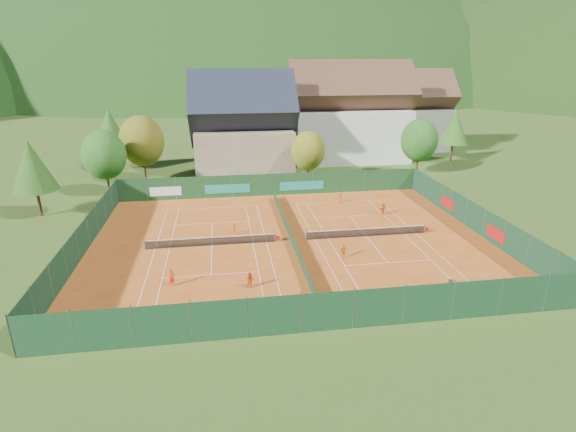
{
  "coord_description": "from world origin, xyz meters",
  "views": [
    {
      "loc": [
        -6.62,
        -41.76,
        17.94
      ],
      "look_at": [
        0.0,
        2.0,
        2.0
      ],
      "focal_mm": 28.0,
      "sensor_mm": 36.0,
      "label": 1
    }
  ],
  "objects_px": {
    "player_left_mid": "(250,280)",
    "player_right_near": "(343,251)",
    "ball_hopper": "(451,282)",
    "player_left_far": "(234,229)",
    "player_right_far_b": "(383,209)",
    "player_right_far_a": "(340,198)",
    "player_left_near": "(172,278)",
    "chalet": "(243,130)",
    "hotel_block_a": "(349,118)",
    "hotel_block_b": "(406,115)"
  },
  "relations": [
    {
      "from": "hotel_block_a",
      "to": "player_left_near",
      "type": "distance_m",
      "value": 52.05
    },
    {
      "from": "ball_hopper",
      "to": "player_left_far",
      "type": "distance_m",
      "value": 22.15
    },
    {
      "from": "player_right_far_a",
      "to": "player_right_far_b",
      "type": "bearing_deg",
      "value": 99.81
    },
    {
      "from": "player_left_near",
      "to": "ball_hopper",
      "type": "bearing_deg",
      "value": -43.93
    },
    {
      "from": "hotel_block_a",
      "to": "player_left_mid",
      "type": "xyz_separation_m",
      "value": [
        -20.79,
        -45.25,
        -6.66
      ]
    },
    {
      "from": "hotel_block_a",
      "to": "player_right_far_a",
      "type": "distance_m",
      "value": 26.72
    },
    {
      "from": "player_left_far",
      "to": "player_right_near",
      "type": "relative_size",
      "value": 0.85
    },
    {
      "from": "hotel_block_b",
      "to": "ball_hopper",
      "type": "xyz_separation_m",
      "value": [
        -18.67,
        -55.64,
        -6.06
      ]
    },
    {
      "from": "player_left_near",
      "to": "hotel_block_b",
      "type": "bearing_deg",
      "value": 17.08
    },
    {
      "from": "hotel_block_a",
      "to": "player_right_far_b",
      "type": "height_order",
      "value": "hotel_block_a"
    },
    {
      "from": "player_left_mid",
      "to": "player_right_far_b",
      "type": "relative_size",
      "value": 0.97
    },
    {
      "from": "player_left_mid",
      "to": "player_right_near",
      "type": "height_order",
      "value": "player_left_mid"
    },
    {
      "from": "player_left_mid",
      "to": "player_right_far_b",
      "type": "distance_m",
      "value": 22.89
    },
    {
      "from": "ball_hopper",
      "to": "player_left_near",
      "type": "xyz_separation_m",
      "value": [
        -22.46,
        3.72,
        0.22
      ]
    },
    {
      "from": "player_right_near",
      "to": "player_right_far_a",
      "type": "height_order",
      "value": "player_right_near"
    },
    {
      "from": "ball_hopper",
      "to": "hotel_block_b",
      "type": "bearing_deg",
      "value": 71.45
    },
    {
      "from": "ball_hopper",
      "to": "player_right_far_b",
      "type": "xyz_separation_m",
      "value": [
        0.68,
        17.93,
        0.19
      ]
    },
    {
      "from": "player_left_near",
      "to": "player_left_mid",
      "type": "xyz_separation_m",
      "value": [
        6.34,
        -1.32,
        -0.06
      ]
    },
    {
      "from": "chalet",
      "to": "player_right_far_a",
      "type": "bearing_deg",
      "value": -59.17
    },
    {
      "from": "player_right_far_a",
      "to": "player_right_far_b",
      "type": "relative_size",
      "value": 0.87
    },
    {
      "from": "ball_hopper",
      "to": "player_left_mid",
      "type": "bearing_deg",
      "value": 171.56
    },
    {
      "from": "player_right_near",
      "to": "player_right_far_a",
      "type": "relative_size",
      "value": 1.09
    },
    {
      "from": "player_right_near",
      "to": "hotel_block_a",
      "type": "bearing_deg",
      "value": 57.44
    },
    {
      "from": "player_left_mid",
      "to": "player_right_near",
      "type": "xyz_separation_m",
      "value": [
        9.0,
        4.51,
        -0.01
      ]
    },
    {
      "from": "player_left_far",
      "to": "ball_hopper",
      "type": "bearing_deg",
      "value": 147.69
    },
    {
      "from": "hotel_block_a",
      "to": "player_right_near",
      "type": "bearing_deg",
      "value": -106.14
    },
    {
      "from": "player_left_near",
      "to": "player_right_far_a",
      "type": "xyz_separation_m",
      "value": [
        19.24,
        19.31,
        -0.13
      ]
    },
    {
      "from": "player_left_near",
      "to": "player_right_near",
      "type": "relative_size",
      "value": 1.1
    },
    {
      "from": "hotel_block_b",
      "to": "player_right_near",
      "type": "bearing_deg",
      "value": -117.89
    },
    {
      "from": "hotel_block_b",
      "to": "player_right_near",
      "type": "relative_size",
      "value": 12.27
    },
    {
      "from": "hotel_block_b",
      "to": "player_left_mid",
      "type": "relative_size",
      "value": 12.03
    },
    {
      "from": "hotel_block_a",
      "to": "player_right_far_a",
      "type": "bearing_deg",
      "value": -107.76
    },
    {
      "from": "hotel_block_a",
      "to": "player_left_near",
      "type": "relative_size",
      "value": 13.93
    },
    {
      "from": "player_left_far",
      "to": "player_right_far_b",
      "type": "distance_m",
      "value": 18.06
    },
    {
      "from": "player_left_mid",
      "to": "player_left_far",
      "type": "bearing_deg",
      "value": 96.71
    },
    {
      "from": "chalet",
      "to": "player_right_far_b",
      "type": "relative_size",
      "value": 10.9
    },
    {
      "from": "ball_hopper",
      "to": "player_left_mid",
      "type": "distance_m",
      "value": 16.3
    },
    {
      "from": "ball_hopper",
      "to": "player_left_far",
      "type": "height_order",
      "value": "player_left_far"
    },
    {
      "from": "chalet",
      "to": "player_left_near",
      "type": "distance_m",
      "value": 39.23
    },
    {
      "from": "hotel_block_b",
      "to": "ball_hopper",
      "type": "distance_m",
      "value": 59.0
    },
    {
      "from": "chalet",
      "to": "ball_hopper",
      "type": "distance_m",
      "value": 44.45
    },
    {
      "from": "hotel_block_a",
      "to": "ball_hopper",
      "type": "relative_size",
      "value": 27.0
    },
    {
      "from": "chalet",
      "to": "hotel_block_a",
      "type": "height_order",
      "value": "hotel_block_a"
    },
    {
      "from": "chalet",
      "to": "player_left_far",
      "type": "height_order",
      "value": "chalet"
    },
    {
      "from": "player_left_near",
      "to": "player_right_near",
      "type": "distance_m",
      "value": 15.67
    },
    {
      "from": "player_right_far_b",
      "to": "player_right_far_a",
      "type": "bearing_deg",
      "value": -82.12
    },
    {
      "from": "chalet",
      "to": "hotel_block_b",
      "type": "relative_size",
      "value": 0.94
    },
    {
      "from": "player_right_far_b",
      "to": "ball_hopper",
      "type": "bearing_deg",
      "value": 58.29
    },
    {
      "from": "chalet",
      "to": "player_right_near",
      "type": "xyz_separation_m",
      "value": [
        7.21,
        -34.74,
        -5.92
      ]
    },
    {
      "from": "player_left_far",
      "to": "player_right_near",
      "type": "xyz_separation_m",
      "value": [
        9.87,
        -7.31,
        0.11
      ]
    }
  ]
}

